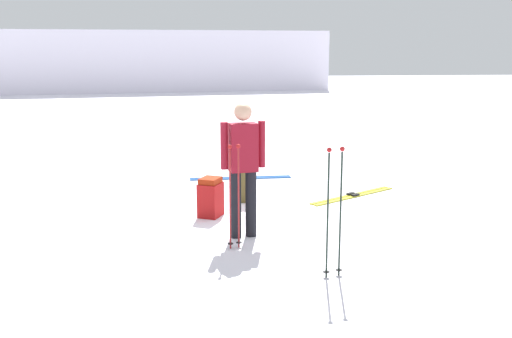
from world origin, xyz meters
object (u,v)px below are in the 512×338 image
Objects in this scene: ski_poles_planted_near at (234,191)px; ski_poles_planted_far at (334,206)px; skier_standing at (243,163)px; ski_pair_far at (241,178)px; ski_pair_near at (353,196)px; backpack_large_dark at (211,198)px; backpack_bright at (244,181)px.

ski_poles_planted_far is at bearing -46.48° from ski_poles_planted_near.
skier_standing is 0.92× the size of ski_pair_far.
skier_standing is 2.87m from ski_pair_near.
ski_poles_planted_far is at bearing -63.34° from backpack_large_dark.
ski_poles_planted_far is (-1.09, -3.37, 0.75)m from ski_pair_near.
ski_pair_far is 2.81× the size of backpack_bright.
ski_pair_near is 3.20m from ski_poles_planted_near.
ski_pair_far is 1.47× the size of ski_poles_planted_near.
ski_poles_planted_far is (0.68, -3.21, 0.44)m from backpack_bright.
backpack_large_dark reaches higher than ski_pair_far.
skier_standing is at bearing -93.52° from ski_pair_far.
ski_poles_planted_near is (-0.35, -3.87, 0.69)m from ski_pair_far.
ski_pair_far is 1.34× the size of ski_poles_planted_far.
ski_poles_planted_far reaches higher than ski_pair_near.
backpack_bright is 2.25m from ski_poles_planted_near.
ski_pair_near is at bearing 22.29° from backpack_large_dark.
ski_poles_planted_far is at bearing -60.26° from skier_standing.
backpack_bright is at bearing -174.84° from ski_pair_near.
skier_standing is 1.35× the size of ski_poles_planted_near.
backpack_bright is at bearing -92.16° from ski_pair_far.
backpack_bright is at bearing 85.19° from skier_standing.
backpack_large_dark is at bearing 100.14° from ski_poles_planted_near.
backpack_large_dark is 0.85× the size of backpack_bright.
skier_standing is 2.59× the size of backpack_bright.
backpack_bright is 0.52× the size of ski_poles_planted_near.
ski_poles_planted_near is at bearing -97.44° from backpack_bright.
skier_standing is 0.52m from ski_poles_planted_near.
ski_poles_planted_near is at bearing 133.52° from ski_poles_planted_far.
ski_pair_far is at bearing 138.31° from ski_pair_near.
ski_poles_planted_near reaches higher than ski_pair_near.
backpack_large_dark is at bearing 111.78° from skier_standing.
ski_pair_far is at bearing 84.84° from ski_poles_planted_near.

